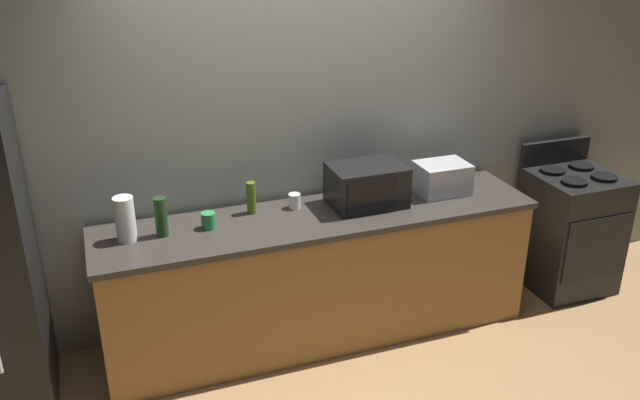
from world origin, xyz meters
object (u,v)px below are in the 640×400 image
microwave (367,185)px  bottle_olive_oil (251,198)px  stove_range (569,229)px  paper_towel_roll (125,219)px  toaster_oven (442,178)px  bottle_wine (161,217)px  mug_green (208,220)px  mug_white (295,201)px

microwave → bottle_olive_oil: (-0.74, 0.13, -0.03)m
stove_range → bottle_olive_oil: 2.47m
stove_range → bottle_olive_oil: bearing=175.8°
microwave → bottle_olive_oil: bearing=170.3°
paper_towel_roll → bottle_olive_oil: size_ratio=1.30×
toaster_oven → bottle_wine: 1.88m
bottle_wine → mug_green: 0.29m
microwave → bottle_olive_oil: 0.75m
stove_range → paper_towel_roll: bearing=179.1°
toaster_oven → mug_white: size_ratio=3.49×
paper_towel_roll → mug_green: 0.49m
stove_range → bottle_wine: bottle_wine is taller
stove_range → microwave: size_ratio=2.25×
stove_range → mug_green: (-2.70, 0.05, 0.49)m
microwave → bottle_wine: size_ratio=1.99×
stove_range → toaster_oven: toaster_oven is taller
bottle_wine → toaster_oven: bearing=0.6°
mug_white → bottle_wine: bearing=-172.7°
paper_towel_roll → mug_green: paper_towel_roll is taller
toaster_oven → bottle_olive_oil: bearing=175.0°
stove_range → mug_green: size_ratio=10.74×
stove_range → toaster_oven: bearing=176.9°
bottle_wine → mug_green: bottle_wine is taller
bottle_olive_oil → paper_towel_roll: bearing=-171.0°
toaster_oven → paper_towel_roll: bearing=-179.7°
bottle_olive_oil → mug_green: 0.33m
stove_range → bottle_olive_oil: (-2.40, 0.17, 0.54)m
microwave → toaster_oven: (0.56, 0.01, -0.03)m
mug_green → stove_range: bearing=-1.0°
microwave → paper_towel_roll: bearing=179.9°
bottle_olive_oil → toaster_oven: bearing=-5.0°
bottle_olive_oil → mug_green: bottle_olive_oil is taller
bottle_wine → mug_white: 0.87m
toaster_oven → bottle_olive_oil: toaster_oven is taller
paper_towel_roll → mug_white: (1.06, 0.10, -0.09)m
stove_range → bottle_olive_oil: size_ratio=5.20×
mug_white → mug_green: 0.59m
toaster_oven → mug_green: (-1.60, -0.01, -0.05)m
paper_towel_roll → mug_green: bearing=-0.5°
bottle_olive_oil → bottle_wine: (-0.58, -0.13, 0.02)m
bottle_wine → mug_green: size_ratio=2.39×
stove_range → bottle_wine: (-2.98, 0.04, 0.56)m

